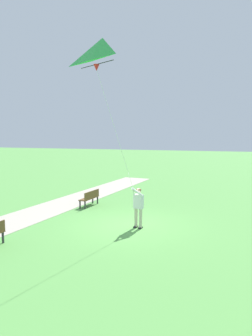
{
  "coord_description": "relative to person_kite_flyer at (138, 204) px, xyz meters",
  "views": [
    {
      "loc": [
        -3.98,
        12.5,
        4.06
      ],
      "look_at": [
        -0.26,
        1.1,
        2.69
      ],
      "focal_mm": 32.6,
      "sensor_mm": 36.0,
      "label": 1
    }
  ],
  "objects": [
    {
      "name": "flying_kite",
      "position": [
        0.66,
        2.27,
        5.68
      ],
      "size": [
        1.9,
        2.61,
        5.49
      ],
      "color": "green"
    },
    {
      "name": "park_bench_near_walkway",
      "position": [
        3.63,
        -2.99,
        -0.54
      ],
      "size": [
        0.61,
        1.54,
        0.88
      ],
      "color": "brown",
      "rests_on": "ground"
    },
    {
      "name": "ground_plane",
      "position": [
        0.52,
        -0.21,
        -1.05
      ],
      "size": [
        120.0,
        120.0,
        0.0
      ],
      "primitive_type": "plane",
      "color": "#569947"
    },
    {
      "name": "person_kite_flyer",
      "position": [
        0.0,
        0.0,
        0.0
      ],
      "size": [
        0.5,
        0.63,
        1.83
      ],
      "color": "#232328",
      "rests_on": "ground"
    }
  ]
}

